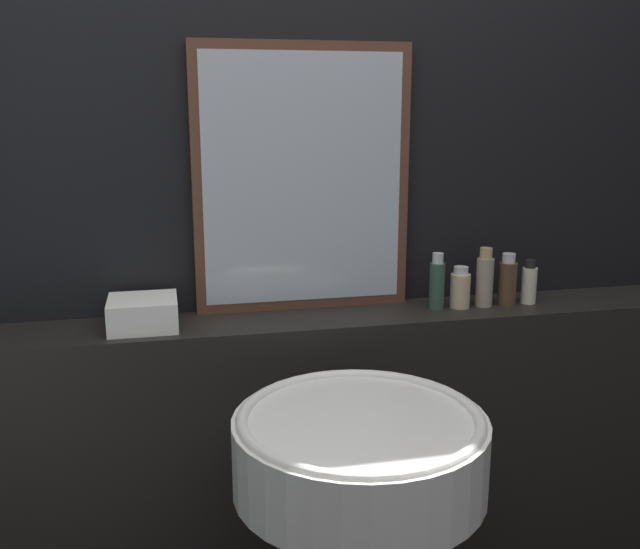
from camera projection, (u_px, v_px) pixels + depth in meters
wall_back at (295, 198)px, 1.89m from camera, size 8.00×0.06×2.50m
vanity_counter at (307, 486)px, 1.94m from camera, size 2.32×0.22×0.96m
mirror at (303, 179)px, 1.84m from camera, size 0.57×0.03×0.69m
towel_stack at (143, 313)px, 1.73m from camera, size 0.16×0.16×0.07m
shampoo_bottle at (437, 283)px, 1.88m from camera, size 0.04×0.04×0.15m
conditioner_bottle at (460, 289)px, 1.90m from camera, size 0.05×0.05×0.11m
lotion_bottle at (485, 279)px, 1.91m from camera, size 0.05×0.05×0.16m
body_wash_bottle at (507, 281)px, 1.93m from camera, size 0.05×0.05×0.14m
hand_soap_bottle at (529, 283)px, 1.94m from camera, size 0.04×0.04×0.12m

